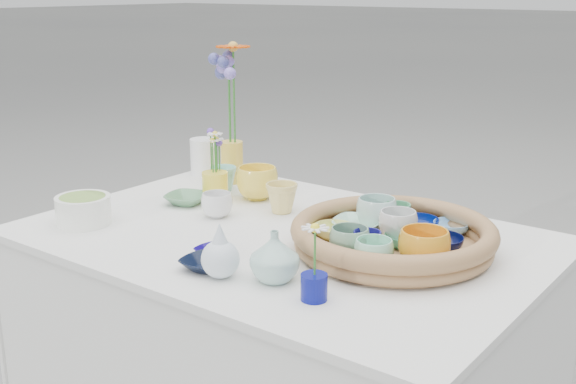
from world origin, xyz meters
The scene contains 32 objects.
wicker_tray centered at (0.28, 0.05, 0.80)m, with size 0.47×0.47×0.08m, color brown, non-canonical shape.
tray_ceramic_0 centered at (0.28, 0.18, 0.80)m, with size 0.10×0.10×0.03m, color navy.
tray_ceramic_1 centered at (0.38, 0.09, 0.80)m, with size 0.10×0.10×0.03m, color #060A31.
tray_ceramic_2 centered at (0.40, -0.03, 0.83)m, with size 0.11×0.11×0.09m, color orange.
tray_ceramic_3 centered at (0.30, 0.06, 0.80)m, with size 0.09×0.09×0.03m, color #399161.
tray_ceramic_4 centered at (0.24, -0.08, 0.82)m, with size 0.09×0.09×0.07m, color gray.
tray_ceramic_5 centered at (0.16, 0.09, 0.80)m, with size 0.12×0.12×0.03m, color #A3D8C0.
tray_ceramic_6 centered at (0.19, 0.13, 0.82)m, with size 0.10×0.10×0.08m, color #AACDC8.
tray_ceramic_7 centered at (0.27, 0.09, 0.82)m, with size 0.09×0.09×0.07m, color silver.
tray_ceramic_8 centered at (0.35, 0.21, 0.80)m, with size 0.09×0.09×0.03m, color #84C6FF.
tray_ceramic_9 centered at (0.27, -0.04, 0.81)m, with size 0.06×0.06×0.06m, color navy.
tray_ceramic_10 centered at (0.14, 0.01, 0.80)m, with size 0.10×0.10×0.03m, color #DADC71.
tray_ceramic_11 centered at (0.32, -0.10, 0.82)m, with size 0.08×0.08×0.07m, color #8DD4B6.
tray_ceramic_12 centered at (0.22, 0.17, 0.81)m, with size 0.07×0.07×0.06m, color #469663.
loose_ceramic_0 centered at (-0.25, 0.20, 0.81)m, with size 0.12×0.12×0.09m, color yellow.
loose_ceramic_1 centered at (-0.11, 0.14, 0.81)m, with size 0.09×0.09×0.08m, color #E2CC6F.
loose_ceramic_2 centered at (-0.38, 0.04, 0.78)m, with size 0.12×0.12×0.03m, color #568A60.
loose_ceramic_3 centered at (-0.23, 0.01, 0.80)m, with size 0.08×0.08×0.07m, color silver.
loose_ceramic_4 centered at (-0.04, -0.21, 0.77)m, with size 0.07×0.07×0.02m, color #0D025F.
loose_ceramic_5 centered at (-0.39, 0.21, 0.80)m, with size 0.08×0.08×0.07m, color #8ED7BE.
loose_ceramic_6 centered at (0.00, -0.28, 0.78)m, with size 0.10×0.10×0.03m, color black.
fluted_bowl centered at (-0.46, -0.24, 0.80)m, with size 0.14×0.14×0.07m, color white, non-canonical shape.
bud_vase_paleblue centered at (0.06, -0.30, 0.83)m, with size 0.08×0.08×0.13m, color silver, non-canonical shape.
bud_vase_seafoam centered at (0.16, -0.24, 0.82)m, with size 0.10×0.10×0.11m, color #9CC5BA.
bud_vase_cobalt centered at (0.28, -0.27, 0.79)m, with size 0.05×0.05×0.05m, color #080D70.
single_daisy centered at (0.28, -0.27, 0.87)m, with size 0.06×0.06×0.12m, color white, non-canonical shape.
tall_vase_yellow centered at (-0.43, 0.30, 0.83)m, with size 0.07×0.07×0.13m, color yellow.
gerbera centered at (-0.41, 0.30, 1.04)m, with size 0.12×0.12×0.31m, color #DC4806, non-canonical shape.
hydrangea centered at (-0.43, 0.29, 1.01)m, with size 0.09×0.09×0.32m, color #464A95, non-canonical shape.
white_pitcher centered at (-0.56, 0.31, 0.82)m, with size 0.12×0.09×0.12m, color white, non-canonical shape.
daisy_cup centered at (-0.34, 0.13, 0.81)m, with size 0.07×0.07×0.08m, color yellow.
daisy_posy centered at (-0.36, 0.14, 0.91)m, with size 0.07×0.07×0.13m, color white, non-canonical shape.
Camera 1 is at (1.03, -1.34, 1.36)m, focal length 45.00 mm.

